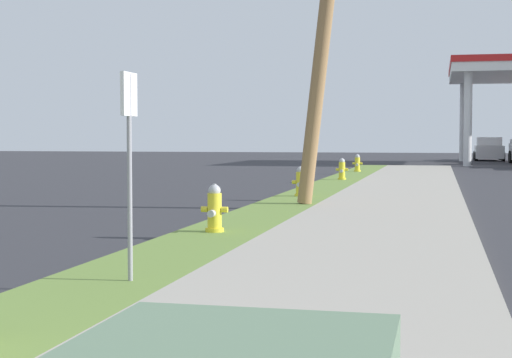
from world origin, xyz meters
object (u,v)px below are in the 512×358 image
at_px(fire_hydrant_fifth, 357,164).
at_px(utility_pole_midground, 326,12).
at_px(fire_hydrant_third, 300,183).
at_px(car_white_by_near_pump, 489,150).
at_px(street_sign_post, 129,132).
at_px(fire_hydrant_fourth, 342,170).
at_px(fire_hydrant_second, 214,211).

bearing_deg(fire_hydrant_fifth, utility_pole_midground, -86.69).
xyz_separation_m(fire_hydrant_third, car_white_by_near_pump, (6.63, 36.82, 0.28)).
bearing_deg(fire_hydrant_third, utility_pole_midground, -67.84).
height_order(fire_hydrant_fifth, street_sign_post, street_sign_post).
bearing_deg(fire_hydrant_fourth, fire_hydrant_third, -90.62).
relative_size(street_sign_post, car_white_by_near_pump, 0.47).
height_order(fire_hydrant_second, street_sign_post, street_sign_post).
relative_size(fire_hydrant_third, car_white_by_near_pump, 0.16).
height_order(fire_hydrant_third, fire_hydrant_fifth, same).
bearing_deg(street_sign_post, fire_hydrant_third, 91.38).
bearing_deg(fire_hydrant_third, fire_hydrant_fourth, 89.38).
bearing_deg(street_sign_post, fire_hydrant_second, 94.26).
relative_size(fire_hydrant_fourth, car_white_by_near_pump, 0.16).
relative_size(fire_hydrant_fourth, utility_pole_midground, 0.09).
xyz_separation_m(fire_hydrant_second, fire_hydrant_fifth, (-0.00, 22.28, 0.00)).
relative_size(utility_pole_midground, street_sign_post, 3.84).
xyz_separation_m(utility_pole_midground, car_white_by_near_pump, (5.69, 39.13, -3.55)).
height_order(fire_hydrant_second, car_white_by_near_pump, car_white_by_near_pump).
distance_m(fire_hydrant_fifth, car_white_by_near_pump, 23.22).
height_order(fire_hydrant_fourth, street_sign_post, street_sign_post).
bearing_deg(fire_hydrant_fourth, fire_hydrant_second, -90.42).
xyz_separation_m(fire_hydrant_second, car_white_by_near_pump, (6.66, 44.52, 0.28)).
bearing_deg(car_white_by_near_pump, fire_hydrant_fifth, -106.68).
distance_m(fire_hydrant_second, car_white_by_near_pump, 45.02).
bearing_deg(utility_pole_midground, fire_hydrant_fourth, 94.74).
distance_m(fire_hydrant_fourth, car_white_by_near_pump, 29.55).
relative_size(fire_hydrant_fourth, fire_hydrant_fifth, 1.00).
xyz_separation_m(fire_hydrant_third, fire_hydrant_fifth, (-0.03, 14.58, 0.00)).
xyz_separation_m(fire_hydrant_fifth, utility_pole_midground, (0.98, -16.89, 3.83)).
height_order(utility_pole_midground, street_sign_post, utility_pole_midground).
distance_m(fire_hydrant_third, car_white_by_near_pump, 37.41).
height_order(fire_hydrant_second, fire_hydrant_third, same).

